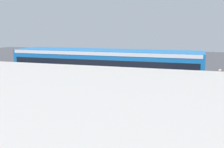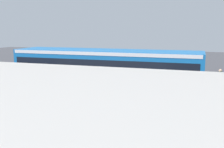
{
  "view_description": "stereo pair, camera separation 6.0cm",
  "coord_description": "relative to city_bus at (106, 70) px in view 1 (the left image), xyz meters",
  "views": [
    {
      "loc": [
        -5.71,
        15.35,
        4.39
      ],
      "look_at": [
        -0.6,
        -0.22,
        1.6
      ],
      "focal_mm": 42.08,
      "sensor_mm": 36.0,
      "label": 1
    },
    {
      "loc": [
        -5.76,
        15.33,
        4.39
      ],
      "look_at": [
        -0.6,
        -0.22,
        1.6
      ],
      "focal_mm": 42.08,
      "sensor_mm": 36.0,
      "label": 2
    }
  ],
  "objects": [
    {
      "name": "lane_dash_centre",
      "position": [
        2.34,
        -2.66,
        -1.88
      ],
      "size": [
        2.0,
        0.2,
        0.01
      ],
      "primitive_type": "cube",
      "color": "silver",
      "rests_on": "ground"
    },
    {
      "name": "traffic_sign",
      "position": [
        1.6,
        -4.63,
        0.01
      ],
      "size": [
        0.08,
        0.6,
        2.8
      ],
      "color": "slate",
      "rests_on": "ground"
    },
    {
      "name": "ground",
      "position": [
        0.34,
        -0.26,
        -1.88
      ],
      "size": [
        80.0,
        80.0,
        0.0
      ],
      "primitive_type": "plane",
      "color": "#424247"
    },
    {
      "name": "lane_dash_left",
      "position": [
        -1.66,
        -2.66,
        -1.88
      ],
      "size": [
        2.0,
        0.2,
        0.01
      ],
      "primitive_type": "cube",
      "color": "silver",
      "rests_on": "ground"
    },
    {
      "name": "city_bus",
      "position": [
        0.0,
        0.0,
        0.0
      ],
      "size": [
        11.54,
        2.85,
        3.15
      ],
      "color": "#196BB7",
      "rests_on": "ground"
    },
    {
      "name": "pedestrian",
      "position": [
        -6.85,
        -3.53,
        -1.0
      ],
      "size": [
        0.38,
        0.38,
        1.79
      ],
      "color": "#2D2D38",
      "rests_on": "ground"
    },
    {
      "name": "lane_dash_leftmost",
      "position": [
        -5.66,
        -2.66,
        -1.88
      ],
      "size": [
        2.0,
        0.2,
        0.01
      ],
      "primitive_type": "cube",
      "color": "silver",
      "rests_on": "ground"
    },
    {
      "name": "lane_dash_right",
      "position": [
        6.34,
        -2.66,
        -1.88
      ],
      "size": [
        2.0,
        0.2,
        0.01
      ],
      "primitive_type": "cube",
      "color": "silver",
      "rests_on": "ground"
    }
  ]
}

